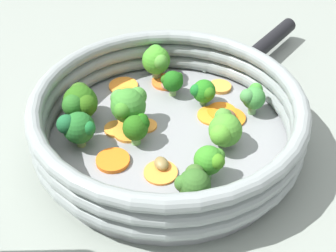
# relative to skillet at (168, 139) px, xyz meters

# --- Properties ---
(ground_plane) EXTENTS (4.00, 4.00, 0.00)m
(ground_plane) POSITION_rel_skillet_xyz_m (0.00, 0.00, -0.01)
(ground_plane) COLOR slate
(skillet) EXTENTS (0.33, 0.33, 0.02)m
(skillet) POSITION_rel_skillet_xyz_m (0.00, 0.00, 0.00)
(skillet) COLOR gray
(skillet) RESTS_ON ground_plane
(skillet_rim_wall) EXTENTS (0.36, 0.36, 0.06)m
(skillet_rim_wall) POSITION_rel_skillet_xyz_m (0.00, 0.00, 0.04)
(skillet_rim_wall) COLOR gray
(skillet_rim_wall) RESTS_ON skillet
(skillet_handle) EXTENTS (0.18, 0.12, 0.02)m
(skillet_handle) POSITION_rel_skillet_xyz_m (-0.23, -0.14, 0.02)
(skillet_handle) COLOR black
(skillet_handle) RESTS_ON skillet
(skillet_rivet_left) EXTENTS (0.01, 0.01, 0.01)m
(skillet_rivet_left) POSITION_rel_skillet_xyz_m (-0.16, -0.04, 0.01)
(skillet_rivet_left) COLOR gray
(skillet_rivet_left) RESTS_ON skillet
(skillet_rivet_right) EXTENTS (0.01, 0.01, 0.01)m
(skillet_rivet_right) POSITION_rel_skillet_xyz_m (-0.11, -0.12, 0.01)
(skillet_rivet_right) COLOR gray
(skillet_rivet_right) RESTS_ON skillet
(carrot_slice_0) EXTENTS (0.04, 0.04, 0.00)m
(carrot_slice_0) POSITION_rel_skillet_xyz_m (0.06, -0.03, 0.01)
(carrot_slice_0) COLOR orange
(carrot_slice_0) RESTS_ON skillet
(carrot_slice_1) EXTENTS (0.05, 0.05, 0.01)m
(carrot_slice_1) POSITION_rel_skillet_xyz_m (0.02, -0.10, 0.01)
(carrot_slice_1) COLOR orange
(carrot_slice_1) RESTS_ON skillet
(carrot_slice_2) EXTENTS (0.05, 0.05, 0.00)m
(carrot_slice_2) POSITION_rel_skillet_xyz_m (0.05, -0.02, 0.01)
(carrot_slice_2) COLOR orange
(carrot_slice_2) RESTS_ON skillet
(carrot_slice_3) EXTENTS (0.06, 0.06, 0.00)m
(carrot_slice_3) POSITION_rel_skillet_xyz_m (-0.07, -0.01, 0.01)
(carrot_slice_3) COLOR orange
(carrot_slice_3) RESTS_ON skillet
(carrot_slice_4) EXTENTS (0.04, 0.04, 0.01)m
(carrot_slice_4) POSITION_rel_skillet_xyz_m (0.08, 0.02, 0.01)
(carrot_slice_4) COLOR orange
(carrot_slice_4) RESTS_ON skillet
(carrot_slice_5) EXTENTS (0.05, 0.05, 0.01)m
(carrot_slice_5) POSITION_rel_skillet_xyz_m (-0.11, -0.07, 0.01)
(carrot_slice_5) COLOR orange
(carrot_slice_5) RESTS_ON skillet
(carrot_slice_6) EXTENTS (0.05, 0.05, 0.00)m
(carrot_slice_6) POSITION_rel_skillet_xyz_m (-0.09, -0.02, 0.01)
(carrot_slice_6) COLOR orange
(carrot_slice_6) RESTS_ON skillet
(carrot_slice_7) EXTENTS (0.05, 0.05, 0.00)m
(carrot_slice_7) POSITION_rel_skillet_xyz_m (0.04, 0.06, 0.01)
(carrot_slice_7) COLOR orange
(carrot_slice_7) RESTS_ON skillet
(carrot_slice_8) EXTENTS (0.05, 0.05, 0.00)m
(carrot_slice_8) POSITION_rel_skillet_xyz_m (0.02, -0.13, 0.01)
(carrot_slice_8) COLOR orange
(carrot_slice_8) RESTS_ON skillet
(carrot_slice_9) EXTENTS (0.04, 0.04, 0.00)m
(carrot_slice_9) POSITION_rel_skillet_xyz_m (0.02, -0.03, 0.01)
(carrot_slice_9) COLOR orange
(carrot_slice_9) RESTS_ON skillet
(carrot_slice_10) EXTENTS (0.05, 0.05, 0.00)m
(carrot_slice_10) POSITION_rel_skillet_xyz_m (-0.09, -0.00, 0.01)
(carrot_slice_10) COLOR orange
(carrot_slice_10) RESTS_ON skillet
(carrot_slice_11) EXTENTS (0.05, 0.05, 0.01)m
(carrot_slice_11) POSITION_rel_skillet_xyz_m (0.06, 0.11, 0.01)
(carrot_slice_11) COLOR orange
(carrot_slice_11) RESTS_ON skillet
(carrot_slice_12) EXTENTS (0.06, 0.06, 0.00)m
(carrot_slice_12) POSITION_rel_skillet_xyz_m (-0.04, -0.11, 0.01)
(carrot_slice_12) COLOR orange
(carrot_slice_12) RESTS_ON skillet
(broccoli_floret_0) EXTENTS (0.05, 0.06, 0.05)m
(broccoli_floret_0) POSITION_rel_skillet_xyz_m (0.10, -0.07, 0.04)
(broccoli_floret_0) COLOR #719F55
(broccoli_floret_0) RESTS_ON skillet
(broccoli_floret_1) EXTENTS (0.05, 0.04, 0.05)m
(broccoli_floret_1) POSITION_rel_skillet_xyz_m (0.11, -0.02, 0.04)
(broccoli_floret_1) COLOR #79964E
(broccoli_floret_1) RESTS_ON skillet
(broccoli_floret_2) EXTENTS (0.04, 0.04, 0.04)m
(broccoli_floret_2) POSITION_rel_skillet_xyz_m (0.01, 0.11, 0.03)
(broccoli_floret_2) COLOR #759E59
(broccoli_floret_2) RESTS_ON skillet
(broccoli_floret_3) EXTENTS (0.04, 0.05, 0.05)m
(broccoli_floret_3) POSITION_rel_skillet_xyz_m (-0.03, -0.13, 0.04)
(broccoli_floret_3) COLOR #7B985E
(broccoli_floret_3) RESTS_ON skillet
(broccoli_floret_4) EXTENTS (0.05, 0.05, 0.05)m
(broccoli_floret_4) POSITION_rel_skillet_xyz_m (-0.06, 0.05, 0.04)
(broccoli_floret_4) COLOR #7B944F
(broccoli_floret_4) RESTS_ON skillet
(broccoli_floret_5) EXTENTS (0.05, 0.05, 0.06)m
(broccoli_floret_5) POSITION_rel_skillet_xyz_m (0.04, -0.04, 0.04)
(broccoli_floret_5) COLOR #62954D
(broccoli_floret_5) RESTS_ON skillet
(broccoli_floret_6) EXTENTS (0.04, 0.04, 0.04)m
(broccoli_floret_6) POSITION_rel_skillet_xyz_m (-0.07, -0.04, 0.03)
(broccoli_floret_6) COLOR #73A64C
(broccoli_floret_6) RESTS_ON skillet
(broccoli_floret_7) EXTENTS (0.04, 0.04, 0.05)m
(broccoli_floret_7) POSITION_rel_skillet_xyz_m (-0.02, 0.09, 0.04)
(broccoli_floret_7) COLOR #5E9651
(broccoli_floret_7) RESTS_ON skillet
(broccoli_floret_8) EXTENTS (0.03, 0.03, 0.04)m
(broccoli_floret_8) POSITION_rel_skillet_xyz_m (-0.04, -0.08, 0.03)
(broccoli_floret_8) COLOR #83A960
(broccoli_floret_8) RESTS_ON skillet
(broccoli_floret_9) EXTENTS (0.04, 0.03, 0.04)m
(broccoli_floret_9) POSITION_rel_skillet_xyz_m (-0.13, -0.00, 0.04)
(broccoli_floret_9) COLOR #6B9B5E
(broccoli_floret_9) RESTS_ON skillet
(broccoli_floret_10) EXTENTS (0.04, 0.03, 0.04)m
(broccoli_floret_10) POSITION_rel_skillet_xyz_m (0.04, -0.00, 0.03)
(broccoli_floret_10) COLOR #6BA750
(broccoli_floret_10) RESTS_ON skillet
(mushroom_piece_0) EXTENTS (0.02, 0.02, 0.01)m
(mushroom_piece_0) POSITION_rel_skillet_xyz_m (0.03, 0.05, 0.01)
(mushroom_piece_0) COLOR olive
(mushroom_piece_0) RESTS_ON skillet
(mushroom_piece_1) EXTENTS (0.04, 0.03, 0.01)m
(mushroom_piece_1) POSITION_rel_skillet_xyz_m (-0.04, -0.10, 0.01)
(mushroom_piece_1) COLOR #865B49
(mushroom_piece_1) RESTS_ON skillet
(mushroom_piece_2) EXTENTS (0.03, 0.03, 0.01)m
(mushroom_piece_2) POSITION_rel_skillet_xyz_m (-0.09, 0.00, 0.02)
(mushroom_piece_2) COLOR brown
(mushroom_piece_2) RESTS_ON skillet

